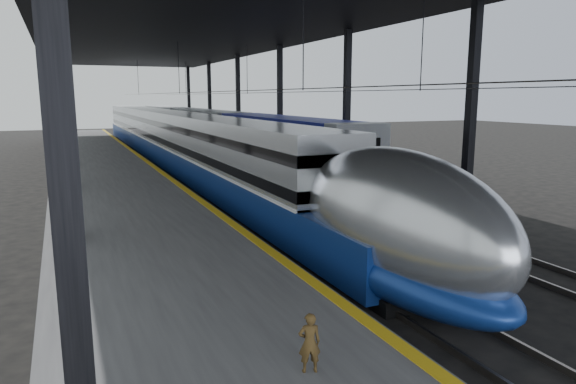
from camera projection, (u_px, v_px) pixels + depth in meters
ground at (315, 299)px, 13.46m from camera, size 160.00×160.00×0.00m
platform at (107, 179)px, 29.96m from camera, size 6.00×80.00×1.00m
yellow_strip at (156, 168)px, 30.98m from camera, size 0.30×80.00×0.01m
rails at (238, 177)px, 33.22m from camera, size 6.52×80.00×0.16m
canopy at (194, 30)px, 30.53m from camera, size 18.00×75.00×9.47m
tgv_train at (176, 142)px, 38.14m from camera, size 2.86×65.20×4.10m
second_train at (208, 131)px, 48.42m from camera, size 2.92×56.05×4.02m
child at (309, 343)px, 7.93m from camera, size 0.40×0.32×0.97m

